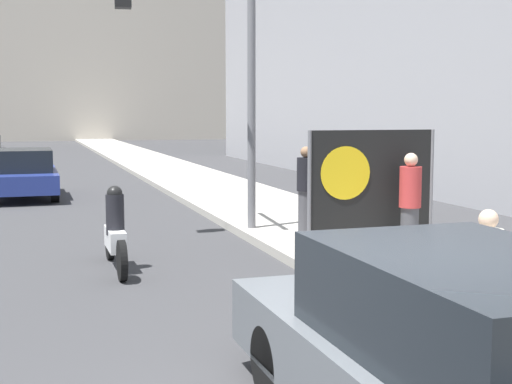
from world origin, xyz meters
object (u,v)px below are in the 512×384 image
Objects in this scene: traffic_light_pole at (203,43)px; car_on_road_nearest at (23,174)px; seated_protester at (490,260)px; pedestrian_behind at (306,189)px; parked_car_curbside at (463,364)px; jogger_on_sidewalk at (410,205)px; protest_banner at (371,190)px; motorcycle_on_road at (115,234)px.

traffic_light_pole is 1.26× the size of car_on_road_nearest.
seated_protester is at bearing -76.71° from traffic_light_pole.
seated_protester is 0.73× the size of pedestrian_behind.
car_on_road_nearest is (-2.90, 17.35, -0.05)m from parked_car_curbside.
parked_car_curbside is at bearing -135.83° from seated_protester.
seated_protester is at bearing 74.72° from jogger_on_sidewalk.
seated_protester is 0.25× the size of parked_car_curbside.
pedestrian_behind is at bearing -28.18° from traffic_light_pole.
pedestrian_behind is at bearing 93.85° from protest_banner.
car_on_road_nearest is (-5.31, 11.22, -0.51)m from protest_banner.
pedestrian_behind is 0.39× the size of car_on_road_nearest.
seated_protester is 0.22× the size of traffic_light_pole.
parked_car_curbside is at bearing -93.02° from traffic_light_pole.
protest_banner reaches higher than pedestrian_behind.
car_on_road_nearest is at bearing 97.78° from motorcycle_on_road.
jogger_on_sidewalk reaches higher than motorcycle_on_road.
seated_protester is at bearing 27.15° from pedestrian_behind.
seated_protester is at bearing -71.21° from car_on_road_nearest.
motorcycle_on_road is at bearing 166.85° from protest_banner.
motorcycle_on_road is (1.41, -10.31, -0.15)m from car_on_road_nearest.
car_on_road_nearest reaches higher than seated_protester.
protest_banner is at bearing 78.04° from seated_protester.
traffic_light_pole reaches higher than car_on_road_nearest.
parked_car_curbside is (-2.41, -6.13, -0.46)m from protest_banner.
pedestrian_behind is 8.80m from parked_car_curbside.
parked_car_curbside reaches higher than car_on_road_nearest.
parked_car_curbside reaches higher than seated_protester.
seated_protester is 3.37m from parked_car_curbside.
jogger_on_sidewalk is 0.39× the size of car_on_road_nearest.
protest_banner is at bearing -13.15° from motorcycle_on_road.
car_on_road_nearest is at bearing 99.50° from parked_car_curbside.
car_on_road_nearest is at bearing 115.32° from protest_banner.
protest_banner is (-0.49, 0.37, 0.22)m from jogger_on_sidewalk.
pedestrian_behind is 0.31× the size of traffic_light_pole.
traffic_light_pole is at bearing 96.19° from seated_protester.
jogger_on_sidewalk is 0.75× the size of protest_banner.
motorcycle_on_road is (-3.90, 0.91, -0.66)m from protest_banner.
protest_banner is at bearing -64.68° from car_on_road_nearest.
seated_protester is at bearing -50.79° from motorcycle_on_road.
traffic_light_pole is at bearing -58.07° from jogger_on_sidewalk.
jogger_on_sidewalk is 2.82m from pedestrian_behind.
jogger_on_sidewalk is at bearing 68.77° from seated_protester.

